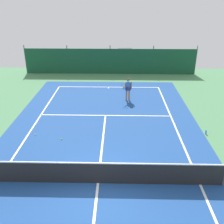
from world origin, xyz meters
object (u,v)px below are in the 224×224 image
object	(u,v)px
water_bottle	(206,132)
parked_car	(125,58)
tennis_player	(128,88)
tennis_net	(98,173)
tennis_ball_by_sideline	(61,139)
tennis_ball_midcourt	(98,85)
tennis_ball_near_player	(35,134)

from	to	relation	value
water_bottle	parked_car	bearing A→B (deg)	105.12
tennis_player	water_bottle	xyz separation A→B (m)	(4.13, -4.88, -0.84)
parked_car	tennis_net	bearing A→B (deg)	-98.79
tennis_net	water_bottle	bearing A→B (deg)	36.61
tennis_net	tennis_ball_by_sideline	distance (m)	4.05
tennis_net	water_bottle	distance (m)	7.00
tennis_player	parked_car	bearing A→B (deg)	-79.73
tennis_ball_midcourt	tennis_ball_by_sideline	size ratio (longest dim) A/B	1.00
tennis_ball_near_player	tennis_ball_midcourt	xyz separation A→B (m)	(2.81, 8.57, 0.00)
tennis_ball_by_sideline	tennis_ball_near_player	bearing A→B (deg)	163.44
tennis_ball_near_player	tennis_ball_midcourt	bearing A→B (deg)	71.86
tennis_ball_midcourt	tennis_ball_by_sideline	xyz separation A→B (m)	(-1.29, -9.02, 0.00)
tennis_net	parked_car	distance (m)	19.30
tennis_ball_near_player	tennis_ball_by_sideline	bearing A→B (deg)	-16.56
parked_car	tennis_ball_by_sideline	bearing A→B (deg)	-107.44
parked_car	tennis_player	bearing A→B (deg)	-94.56
tennis_ball_near_player	tennis_ball_midcourt	size ratio (longest dim) A/B	1.00
tennis_ball_near_player	tennis_ball_by_sideline	world-z (taller)	same
tennis_ball_midcourt	tennis_player	bearing A→B (deg)	-54.69
tennis_ball_near_player	water_bottle	world-z (taller)	water_bottle
tennis_player	parked_car	xyz separation A→B (m)	(0.06, 10.19, -0.12)
tennis_ball_by_sideline	parked_car	bearing A→B (deg)	76.78
tennis_ball_near_player	tennis_net	bearing A→B (deg)	-45.98
parked_car	water_bottle	bearing A→B (deg)	-79.09
tennis_net	tennis_ball_by_sideline	world-z (taller)	tennis_net
tennis_player	tennis_ball_by_sideline	world-z (taller)	tennis_player
tennis_player	tennis_ball_by_sideline	size ratio (longest dim) A/B	24.85
tennis_ball_near_player	parked_car	size ratio (longest dim) A/B	0.02
tennis_net	tennis_ball_by_sideline	bearing A→B (deg)	122.88
tennis_net	tennis_ball_midcourt	size ratio (longest dim) A/B	153.33
tennis_ball_near_player	parked_car	distance (m)	16.29
tennis_ball_midcourt	tennis_net	bearing A→B (deg)	-85.87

